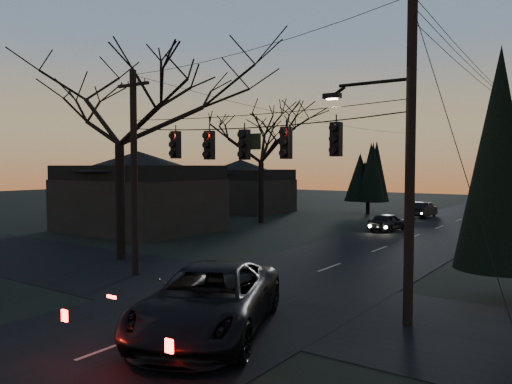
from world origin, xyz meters
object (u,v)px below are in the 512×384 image
Objects in this scene: utility_pole_left at (135,275)px; bare_tree_left at (119,98)px; utility_pole_right at (408,325)px; sedan_oncoming_b at (423,210)px; utility_pole_far_l at (411,211)px; sedan_oncoming_a at (387,222)px; suv_near at (209,301)px.

utility_pole_left is 8.73m from bare_tree_left.
sedan_oncoming_b is at bearing 105.82° from utility_pole_right.
utility_pole_left is 36.00m from utility_pole_far_l.
bare_tree_left reaches higher than utility_pole_left.
sedan_oncoming_a is (6.89, 17.68, -7.22)m from bare_tree_left.
utility_pole_right is at bearing -72.28° from utility_pole_far_l.
utility_pole_right is 2.72× the size of sedan_oncoming_a.
utility_pole_left is 2.11× the size of sedan_oncoming_b.
sedan_oncoming_b is at bearing -78.91° from sedan_oncoming_a.
utility_pole_right reaches higher than utility_pole_far_l.
sedan_oncoming_b is at bearing 73.91° from suv_near.
utility_pole_far_l is at bearing 76.87° from suv_near.
utility_pole_right is 11.50m from utility_pole_left.
suv_near is (7.31, -39.83, 0.91)m from utility_pole_far_l.
utility_pole_far_l is (0.00, 36.00, 0.00)m from utility_pole_left.
utility_pole_right is at bearing 106.34° from sedan_oncoming_b.
bare_tree_left reaches higher than sedan_oncoming_a.
utility_pole_right is 21.19m from sedan_oncoming_a.
sedan_oncoming_b is (-0.80, 11.05, 0.04)m from sedan_oncoming_a.
utility_pole_far_l is at bearing 84.48° from bare_tree_left.
utility_pole_right is 1.25× the size of utility_pole_far_l.
bare_tree_left is at bearing -95.52° from utility_pole_far_l.
utility_pole_right reaches higher than sedan_oncoming_b.
bare_tree_left is 13.93m from suv_near.
utility_pole_left is 1.30× the size of suv_near.
utility_pole_right is 0.89× the size of bare_tree_left.
bare_tree_left reaches higher than suv_near.
utility_pole_right is at bearing 18.91° from suv_near.
sedan_oncoming_b reaches higher than sedan_oncoming_a.
suv_near is (7.31, -3.83, 0.91)m from utility_pole_left.
utility_pole_left is at bearing 85.31° from sedan_oncoming_b.
sedan_oncoming_b is at bearing 78.03° from bare_tree_left.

